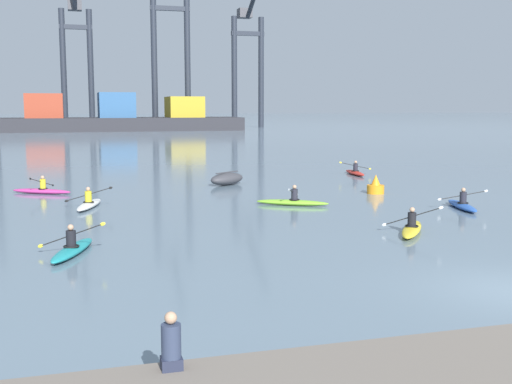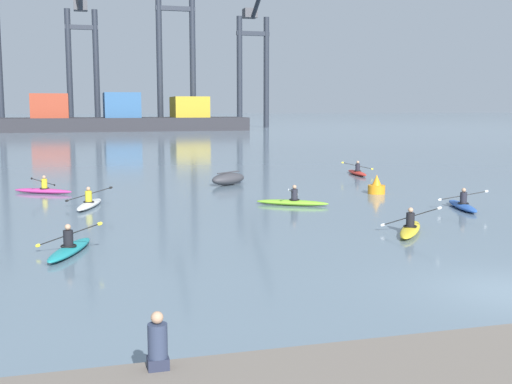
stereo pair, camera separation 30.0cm
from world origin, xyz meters
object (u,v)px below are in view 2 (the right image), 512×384
(capsized_dinghy, at_px, (228,179))
(kayak_lime, at_px, (292,202))
(kayak_red, at_px, (357,172))
(kayak_magenta, at_px, (43,190))
(kayak_yellow, at_px, (410,228))
(channel_buoy, at_px, (377,187))
(gantry_crane_west_mid, at_px, (82,47))
(gantry_crane_east_mid, at_px, (176,36))
(container_barge, at_px, (121,118))
(kayak_white, at_px, (89,204))
(seated_onlooker, at_px, (158,343))
(kayak_blue, at_px, (463,205))
(gantry_crane_east, at_px, (254,50))
(kayak_teal, at_px, (70,248))

(capsized_dinghy, distance_m, kayak_lime, 8.55)
(capsized_dinghy, xyz_separation_m, kayak_red, (9.56, 3.05, -0.18))
(kayak_magenta, height_order, kayak_yellow, kayak_yellow)
(channel_buoy, xyz_separation_m, kayak_red, (2.96, 8.91, -0.19))
(gantry_crane_west_mid, distance_m, gantry_crane_east_mid, 20.17)
(container_barge, height_order, kayak_magenta, container_barge)
(container_barge, distance_m, kayak_red, 85.72)
(kayak_red, bearing_deg, kayak_white, -151.30)
(gantry_crane_west_mid, xyz_separation_m, capsized_dinghy, (6.59, -103.75, -16.33))
(kayak_yellow, relative_size, seated_onlooker, 3.49)
(container_barge, bearing_deg, kayak_yellow, -88.28)
(kayak_lime, xyz_separation_m, kayak_red, (8.51, 11.53, -0.00))
(gantry_crane_west_mid, distance_m, channel_buoy, 111.60)
(kayak_white, bearing_deg, seated_onlooker, -88.33)
(kayak_red, distance_m, kayak_blue, 14.65)
(kayak_blue, bearing_deg, kayak_lime, 156.45)
(kayak_yellow, bearing_deg, kayak_blue, 40.97)
(capsized_dinghy, bearing_deg, gantry_crane_east, 73.73)
(channel_buoy, distance_m, seated_onlooker, 25.34)
(capsized_dinghy, xyz_separation_m, channel_buoy, (6.60, -5.86, 0.01))
(container_barge, bearing_deg, gantry_crane_east_mid, 31.24)
(kayak_blue, bearing_deg, container_barge, 94.66)
(kayak_magenta, bearing_deg, gantry_crane_east, 68.61)
(gantry_crane_east_mid, distance_m, seated_onlooker, 124.99)
(kayak_red, height_order, kayak_blue, same)
(container_barge, height_order, kayak_yellow, container_barge)
(kayak_magenta, bearing_deg, kayak_yellow, -48.24)
(container_barge, bearing_deg, kayak_red, -83.52)
(kayak_lime, bearing_deg, gantry_crane_east, 75.48)
(capsized_dinghy, height_order, kayak_lime, kayak_lime)
(kayak_red, bearing_deg, kayak_yellow, -109.09)
(seated_onlooker, bearing_deg, gantry_crane_east, 73.92)
(container_barge, height_order, channel_buoy, container_barge)
(container_barge, relative_size, gantry_crane_west_mid, 1.35)
(gantry_crane_east, xyz_separation_m, kayak_red, (-19.26, -95.70, -16.25))
(container_barge, relative_size, kayak_yellow, 15.03)
(kayak_white, bearing_deg, gantry_crane_east, 70.73)
(kayak_blue, height_order, seated_onlooker, seated_onlooker)
(kayak_lime, relative_size, kayak_teal, 0.95)
(kayak_magenta, relative_size, kayak_blue, 0.94)
(kayak_red, bearing_deg, container_barge, 96.48)
(gantry_crane_east, xyz_separation_m, kayak_magenta, (-39.07, -99.76, -16.25))
(container_barge, xyz_separation_m, gantry_crane_east, (28.93, 10.55, 14.03))
(kayak_yellow, bearing_deg, gantry_crane_east_mid, 85.57)
(kayak_blue, xyz_separation_m, kayak_yellow, (-5.01, -4.35, 0.00))
(gantry_crane_east, bearing_deg, kayak_magenta, -111.39)
(kayak_red, bearing_deg, gantry_crane_east_mid, 88.71)
(gantry_crane_east, height_order, kayak_magenta, gantry_crane_east)
(kayak_yellow, bearing_deg, container_barge, 91.72)
(gantry_crane_west_mid, height_order, seated_onlooker, gantry_crane_west_mid)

